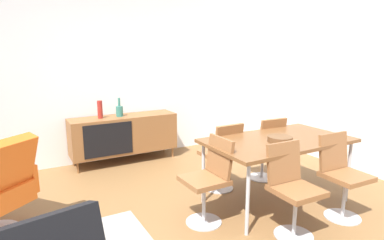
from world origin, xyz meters
The scene contains 11 objects.
wall_back centered at (0.00, 2.60, 1.40)m, with size 6.80×0.12×2.80m, color white.
sideboard centered at (0.38, 2.30, 0.44)m, with size 1.60×0.45×0.72m.
vase_cobalt centered at (0.33, 2.30, 0.81)m, with size 0.11×0.11×0.28m.
vase_sculptural_dark centered at (0.04, 2.30, 0.85)m, with size 0.07×0.07×0.26m.
dining_table centered at (1.43, 0.11, 0.70)m, with size 1.60×0.90×0.74m.
wooden_bowl_on_table centered at (1.36, 0.01, 0.77)m, with size 0.26×0.26×0.06m, color brown.
dining_chair_front_left centered at (1.08, -0.45, 0.47)m, with size 0.41×0.44×0.86m.
dining_chair_near_window centered at (0.54, 0.11, 0.47)m, with size 0.43×0.41×0.86m.
dining_chair_front_right centered at (1.79, -0.45, 0.47)m, with size 0.42×0.44×0.86m.
dining_chair_back_left centered at (1.08, 0.67, 0.47)m, with size 0.41×0.44×0.86m.
dining_chair_back_right centered at (1.78, 0.67, 0.47)m, with size 0.43×0.45×0.86m.
Camera 1 is at (-1.10, -2.45, 1.69)m, focal length 30.63 mm.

